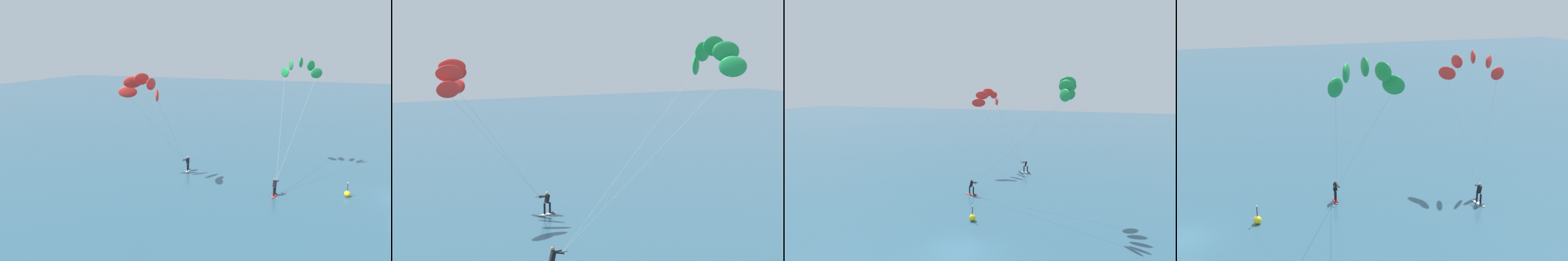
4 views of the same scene
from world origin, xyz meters
TOP-DOWN VIEW (x-y plane):
  - ground_plane at (0.00, 0.00)m, footprint 240.00×240.00m
  - kitesurfer_nearshore at (6.06, 10.62)m, footprint 11.00×4.54m
  - kitesurfer_mid_water at (-4.17, 23.78)m, footprint 8.24×5.46m
  - marker_buoy at (-0.78, 5.18)m, footprint 0.56×0.56m

SIDE VIEW (x-z plane):
  - ground_plane at x=0.00m, z-range 0.00..0.00m
  - marker_buoy at x=-0.78m, z-range -0.39..0.99m
  - kitesurfer_mid_water at x=-4.17m, z-range 3.87..14.83m
  - kitesurfer_nearshore at x=6.06m, z-range 4.49..16.73m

